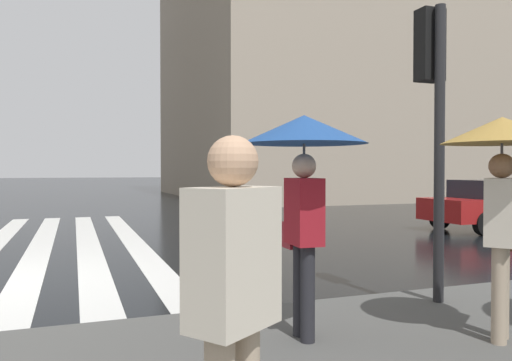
# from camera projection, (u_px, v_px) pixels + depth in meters

# --- Properties ---
(ground_plane) EXTENTS (220.00, 220.00, 0.00)m
(ground_plane) POSITION_uv_depth(u_px,v_px,m) (5.00, 283.00, 7.44)
(ground_plane) COLOR black
(zebra_crossing) EXTENTS (13.00, 4.50, 0.01)m
(zebra_crossing) POSITION_uv_depth(u_px,v_px,m) (41.00, 244.00, 11.30)
(zebra_crossing) COLOR silver
(zebra_crossing) RESTS_ON ground_plane
(haussmann_block_corner) EXTENTS (18.60, 28.49, 23.66)m
(haussmann_block_corner) POSITION_uv_depth(u_px,v_px,m) (385.00, 30.00, 35.13)
(haussmann_block_corner) COLOR tan
(haussmann_block_corner) RESTS_ON ground_plane
(traffic_signal_post) EXTENTS (0.44, 0.30, 3.44)m
(traffic_signal_post) POSITION_uv_depth(u_px,v_px,m) (433.00, 90.00, 5.86)
(traffic_signal_post) COLOR #232326
(traffic_signal_post) RESTS_ON sidewalk_pavement
(car_red) EXTENTS (1.85, 4.10, 1.41)m
(car_red) POSITION_uv_depth(u_px,v_px,m) (498.00, 203.00, 13.96)
(car_red) COLOR maroon
(car_red) RESTS_ON ground_plane
(pedestrian_in_red_jacket) EXTENTS (1.14, 1.14, 2.03)m
(pedestrian_in_red_jacket) POSITION_uv_depth(u_px,v_px,m) (304.00, 154.00, 4.50)
(pedestrian_in_red_jacket) COLOR maroon
(pedestrian_in_red_jacket) RESTS_ON sidewalk_pavement
(pedestrian_approaching_kerb) EXTENTS (1.05, 1.05, 2.01)m
(pedestrian_approaching_kerb) POSITION_uv_depth(u_px,v_px,m) (502.00, 160.00, 4.45)
(pedestrian_approaching_kerb) COLOR beige
(pedestrian_approaching_kerb) RESTS_ON sidewalk_pavement
(pedestrian_far_down_pavement) EXTENTS (0.43, 0.47, 1.68)m
(pedestrian_far_down_pavement) POSITION_uv_depth(u_px,v_px,m) (233.00, 298.00, 2.12)
(pedestrian_far_down_pavement) COLOR beige
(pedestrian_far_down_pavement) RESTS_ON sidewalk_pavement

